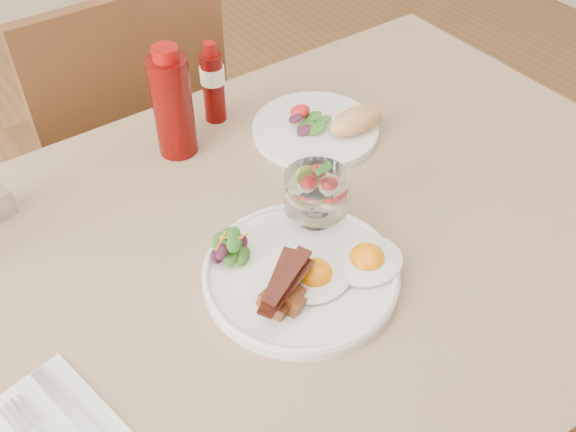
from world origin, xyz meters
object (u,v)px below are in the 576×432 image
table (289,279)px  second_plate (325,126)px  chair_far (127,143)px  ketchup_bottle (173,105)px  main_plate (301,275)px  hot_sauce_bottle (213,83)px  fruit_cup (316,192)px

table → second_plate: 0.30m
table → chair_far: (0.00, 0.66, -0.14)m
second_plate → ketchup_bottle: bearing=155.3°
main_plate → chair_far: bearing=87.7°
main_plate → second_plate: second_plate is taller
main_plate → ketchup_bottle: size_ratio=1.40×
chair_far → ketchup_bottle: (-0.03, -0.37, 0.32)m
table → main_plate: size_ratio=4.75×
second_plate → hot_sauce_bottle: bearing=131.6°
ketchup_bottle → second_plate: bearing=-24.7°
main_plate → ketchup_bottle: (0.00, 0.37, 0.09)m
table → ketchup_bottle: size_ratio=6.63×
fruit_cup → ketchup_bottle: bearing=105.3°
hot_sauce_bottle → second_plate: bearing=-48.4°
fruit_cup → ketchup_bottle: (-0.08, 0.29, 0.02)m
table → second_plate: size_ratio=5.78×
chair_far → fruit_cup: chair_far is taller
fruit_cup → hot_sauce_bottle: bearing=86.2°
main_plate → ketchup_bottle: bearing=89.9°
fruit_cup → hot_sauce_bottle: (0.02, 0.34, 0.00)m
second_plate → ketchup_bottle: 0.28m
table → main_plate: (-0.03, -0.07, 0.10)m
chair_far → hot_sauce_bottle: size_ratio=5.96×
table → chair_far: size_ratio=1.43×
second_plate → main_plate: bearing=-133.2°
table → second_plate: (0.21, 0.19, 0.10)m
second_plate → hot_sauce_bottle: (-0.14, 0.15, 0.06)m
table → main_plate: bearing=-113.1°
second_plate → fruit_cup: bearing=-131.2°
fruit_cup → ketchup_bottle: size_ratio=0.49×
main_plate → fruit_cup: fruit_cup is taller
chair_far → main_plate: 0.77m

